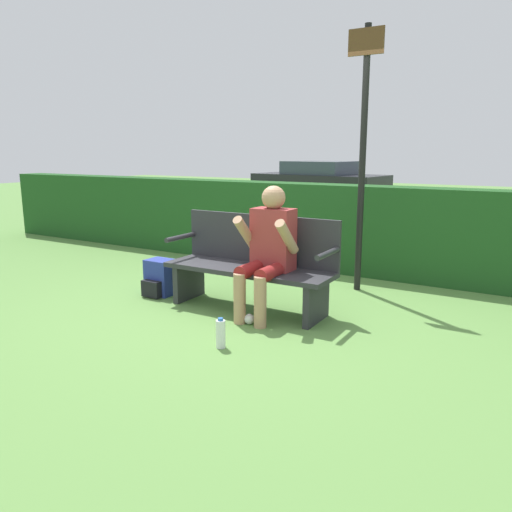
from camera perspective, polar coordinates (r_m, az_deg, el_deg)
name	(u,v)px	position (r m, az deg, el deg)	size (l,w,h in m)	color
ground_plane	(248,309)	(4.89, -0.92, -6.11)	(40.00, 40.00, 0.00)	#5B8942
hedge_back	(328,227)	(6.49, 8.29, 3.27)	(12.00, 0.42, 1.10)	#1E4C1E
park_bench	(252,264)	(4.83, -0.48, -0.90)	(1.68, 0.50, 0.90)	#2D2D33
person_seated	(268,246)	(4.56, 1.41, 1.14)	(0.52, 0.59, 1.20)	#993333
backpack	(160,278)	(5.43, -10.92, -2.51)	(0.29, 0.31, 0.38)	#283893
water_bottle	(221,334)	(3.95, -4.06, -8.84)	(0.08, 0.08, 0.24)	white
signpost	(363,146)	(5.48, 12.11, 12.14)	(0.37, 0.09, 2.77)	black
parked_car	(319,181)	(15.94, 7.23, 8.49)	(4.32, 2.30, 1.19)	black
litter_crumple	(250,319)	(4.47, -0.75, -7.22)	(0.09, 0.09, 0.09)	silver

